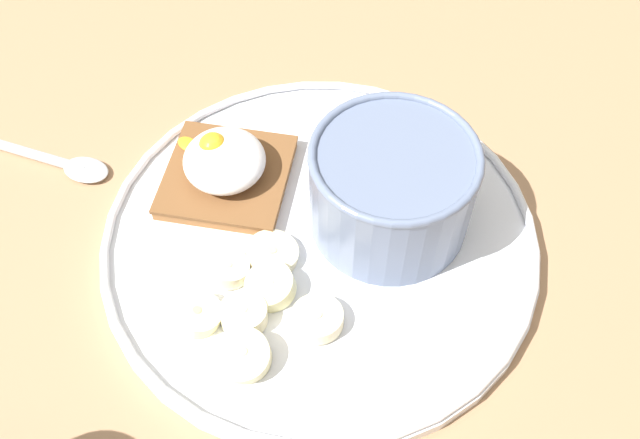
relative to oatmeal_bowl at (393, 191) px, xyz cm
name	(u,v)px	position (x,y,z in cm)	size (l,w,h in cm)	color
ground_plane	(320,252)	(0.29, 4.99, -5.66)	(120.00, 120.00, 2.00)	#A07855
plate	(320,238)	(0.29, 4.99, -3.86)	(30.40, 30.40, 1.60)	white
oatmeal_bowl	(393,191)	(0.00, 0.00, 0.00)	(11.24, 11.24, 7.22)	slate
toast_slice	(227,176)	(6.93, 10.11, -3.05)	(11.89, 11.89, 1.08)	brown
poached_egg	(223,159)	(7.02, 10.18, -1.21)	(7.47, 6.13, 3.13)	white
banana_slice_front	(244,315)	(-4.59, 11.50, -2.95)	(4.04, 4.00, 1.50)	#F8EFC5
banana_slice_left	(270,286)	(-3.08, 9.37, -2.88)	(3.96, 4.10, 1.87)	beige
banana_slice_back	(198,314)	(-3.71, 14.29, -2.98)	(3.89, 3.99, 1.66)	beige
banana_slice_right	(229,269)	(-0.97, 11.67, -2.99)	(3.17, 3.30, 1.57)	#FAE9C6
banana_slice_inner	(318,319)	(-6.13, 7.06, -3.09)	(3.74, 3.68, 1.28)	#F6E3B1
banana_slice_outer	(244,356)	(-7.41, 12.16, -2.85)	(4.76, 4.68, 1.96)	beige
banana_slice_upper	(272,253)	(-0.51, 8.59, -3.11)	(3.97, 4.05, 1.36)	beige
spoon	(55,161)	(13.21, 22.36, -4.26)	(8.49, 10.79, 0.80)	silver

